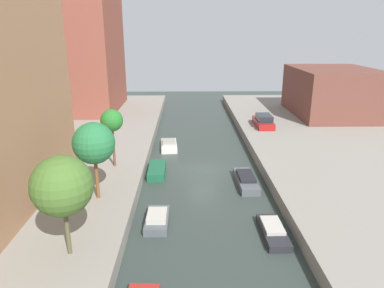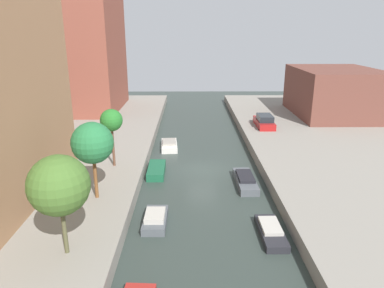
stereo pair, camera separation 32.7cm
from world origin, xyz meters
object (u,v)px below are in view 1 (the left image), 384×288
Objects in this scene: apartment_tower_far at (78,35)px; low_block_right at (333,92)px; street_tree_1 at (94,143)px; moored_boat_left_2 at (157,170)px; moored_boat_left_1 at (157,219)px; moored_boat_left_3 at (169,145)px; parked_car at (263,121)px; moored_boat_right_2 at (246,180)px; street_tree_2 at (112,121)px; street_tree_0 at (62,186)px; moored_boat_right_1 at (273,231)px.

apartment_tower_far is 35.00m from low_block_right.
moored_boat_left_2 is (3.46, 6.54, -4.56)m from street_tree_1.
apartment_tower_far is at bearing 112.48° from moored_boat_left_1.
moored_boat_left_1 is at bearing -90.35° from moored_boat_left_3.
parked_car reaches higher than moored_boat_left_2.
moored_boat_left_2 is 0.96× the size of moored_boat_left_3.
parked_car is 14.94m from moored_boat_right_2.
moored_boat_right_2 is at bearing -9.07° from street_tree_2.
street_tree_0 is 12.48m from moored_boat_right_1.
street_tree_1 is at bearing -158.60° from moored_boat_right_2.
moored_boat_right_1 is at bearing -11.38° from moored_boat_left_1.
apartment_tower_far reaches higher than street_tree_0.
low_block_right reaches higher than street_tree_2.
street_tree_0 is at bearing -121.40° from parked_car.
parked_car reaches higher than moored_boat_right_1.
moored_boat_right_2 is at bearing 42.13° from moored_boat_left_1.
moored_boat_left_1 is 7.27m from moored_boat_right_1.
moored_boat_left_2 is at bearing 94.43° from moored_boat_left_1.
moored_boat_left_1 is (4.11, -1.83, -4.53)m from street_tree_1.
moored_boat_left_3 is at bearing 72.75° from street_tree_1.
apartment_tower_far is 39.18m from moored_boat_right_1.
apartment_tower_far reaches higher than low_block_right.
moored_boat_left_1 reaches higher than moored_boat_left_3.
moored_boat_left_3 is at bearing 78.05° from street_tree_0.
moored_boat_left_3 is 1.03× the size of moored_boat_right_1.
moored_boat_right_1 is 0.82× the size of moored_boat_right_2.
parked_car is 1.01× the size of moored_boat_right_2.
low_block_right is 31.45m from moored_boat_right_1.
street_tree_0 is 15.75m from moored_boat_right_2.
apartment_tower_far is 6.35× the size of moored_boat_left_1.
street_tree_2 reaches higher than moored_boat_left_1.
street_tree_2 is at bearing -69.45° from apartment_tower_far.
moored_boat_left_2 is at bearing -134.35° from parked_car.
moored_boat_right_2 is at bearing 44.32° from street_tree_0.
low_block_right is at bearing 43.93° from street_tree_1.
moored_boat_right_1 is (-3.90, -21.75, -1.32)m from parked_car.
street_tree_2 is at bearing -143.90° from low_block_right.
street_tree_0 reaches higher than moored_boat_right_2.
apartment_tower_far is at bearing 129.98° from moored_boat_left_3.
street_tree_0 is at bearing -129.53° from low_block_right.
street_tree_1 is 1.15× the size of moored_boat_right_2.
street_tree_2 is 1.30× the size of moored_boat_left_2.
moored_boat_left_2 is (-0.65, 8.36, -0.03)m from moored_boat_left_1.
parked_car reaches higher than moored_boat_right_2.
moored_boat_right_2 is at bearing -51.69° from apartment_tower_far.
low_block_right reaches higher than moored_boat_left_1.
moored_boat_left_3 reaches higher than moored_boat_right_1.
moored_boat_right_2 is (6.70, 6.06, -0.00)m from moored_boat_left_1.
street_tree_1 is 24.12m from parked_car.
parked_car is at bearing -149.64° from low_block_right.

